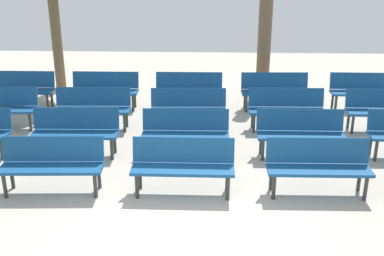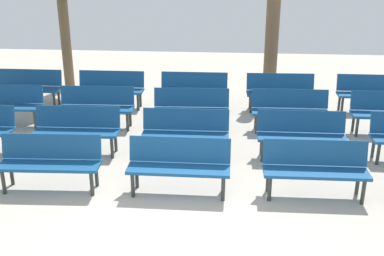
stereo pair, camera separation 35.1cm
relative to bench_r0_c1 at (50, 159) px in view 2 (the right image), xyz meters
The scene contains 17 objects.
ground_plane 2.67m from the bench_r0_c1, 35.26° to the right, with size 25.18×25.18×0.00m, color #B2A899.
bench_r0_c1 is the anchor object (origin of this frame).
bench_r0_c2 2.06m from the bench_r0_c1, ahead, with size 1.60×0.48×0.87m.
bench_r0_c3 4.16m from the bench_r0_c1, ahead, with size 1.61×0.50×0.87m.
bench_r1_c1 1.44m from the bench_r0_c1, 91.08° to the left, with size 1.61×0.53×0.87m.
bench_r1_c2 2.49m from the bench_r0_c1, 35.86° to the left, with size 1.61×0.50×0.87m.
bench_r1_c3 4.41m from the bench_r0_c1, 20.35° to the left, with size 1.60×0.49×0.87m.
bench_r2_c0 3.47m from the bench_r0_c1, 126.23° to the left, with size 1.62×0.55×0.87m.
bench_r2_c1 2.85m from the bench_r0_c1, 90.81° to the left, with size 1.61×0.53×0.87m.
bench_r2_c2 3.50m from the bench_r0_c1, 54.94° to the left, with size 1.62×0.54×0.87m.
bench_r2_c3 5.05m from the bench_r0_c1, 35.85° to the left, with size 1.61×0.51×0.87m.
bench_r3_c0 4.73m from the bench_r0_c1, 116.79° to the left, with size 1.60×0.48×0.87m.
bench_r3_c1 4.24m from the bench_r0_c1, 91.02° to the left, with size 1.60×0.49×0.87m.
bench_r3_c2 4.70m from the bench_r0_c1, 65.45° to the left, with size 1.60×0.50×0.87m.
bench_r3_c3 5.90m from the bench_r0_c1, 47.11° to the left, with size 1.62×0.54×0.87m.
bench_r3_c4 7.55m from the bench_r0_c1, 35.49° to the left, with size 1.60×0.48×0.87m.
tree_1 6.91m from the bench_r0_c1, 55.56° to the left, with size 0.35×0.35×3.43m.
Camera 2 is at (0.68, -5.08, 3.60)m, focal length 43.98 mm.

